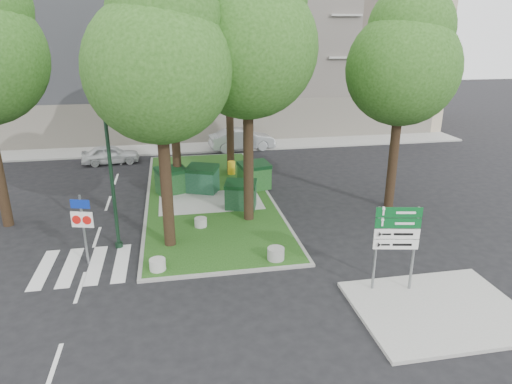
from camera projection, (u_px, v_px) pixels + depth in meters
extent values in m
plane|color=black|center=(215.00, 274.00, 16.04)|extent=(120.00, 120.00, 0.00)
cube|color=#1B4012|center=(209.00, 196.00, 23.52)|extent=(6.00, 16.00, 0.12)
cube|color=gray|center=(209.00, 196.00, 23.52)|extent=(6.30, 16.30, 0.10)
cube|color=#999993|center=(438.00, 310.00, 13.91)|extent=(5.00, 4.00, 0.12)
cube|color=#999993|center=(189.00, 148.00, 33.16)|extent=(42.00, 3.00, 0.12)
cube|color=silver|center=(109.00, 264.00, 16.78)|extent=(5.00, 3.00, 0.01)
cube|color=tan|center=(180.00, 32.00, 37.46)|extent=(41.00, 12.00, 16.00)
cylinder|color=black|center=(165.00, 173.00, 17.07)|extent=(0.44, 0.44, 6.16)
sphere|color=#1F4813|center=(158.00, 70.00, 15.82)|extent=(5.20, 5.20, 5.20)
sphere|color=#1F4813|center=(164.00, 16.00, 15.47)|extent=(3.90, 3.90, 3.90)
cylinder|color=black|center=(248.00, 148.00, 19.44)|extent=(0.44, 0.44, 6.72)
sphere|color=#1F4813|center=(248.00, 48.00, 18.08)|extent=(5.60, 5.60, 5.60)
cylinder|color=black|center=(176.00, 138.00, 23.23)|extent=(0.44, 0.44, 5.88)
sphere|color=#1F4813|center=(171.00, 66.00, 22.04)|extent=(4.80, 4.80, 4.80)
sphere|color=#1F4813|center=(175.00, 29.00, 21.71)|extent=(3.60, 3.60, 3.60)
cylinder|color=black|center=(230.00, 115.00, 26.38)|extent=(0.44, 0.44, 7.00)
sphere|color=#1F4813|center=(228.00, 38.00, 24.96)|extent=(5.80, 5.80, 5.80)
cylinder|color=black|center=(394.00, 148.00, 21.26)|extent=(0.44, 0.44, 5.88)
sphere|color=#1F4813|center=(402.00, 69.00, 20.07)|extent=(5.00, 5.00, 5.00)
sphere|color=#1F4813|center=(411.00, 29.00, 19.75)|extent=(3.75, 3.75, 3.75)
cube|color=#0F3913|center=(172.00, 182.00, 23.60)|extent=(1.71, 1.43, 1.14)
cube|color=black|center=(171.00, 170.00, 23.38)|extent=(1.78, 1.51, 0.33)
cube|color=#123D25|center=(203.00, 181.00, 23.76)|extent=(1.79, 1.55, 1.18)
cube|color=black|center=(202.00, 168.00, 23.53)|extent=(1.87, 1.64, 0.34)
cube|color=#0F3219|center=(241.00, 197.00, 21.59)|extent=(1.61, 1.31, 1.10)
cube|color=black|center=(241.00, 184.00, 21.37)|extent=(1.68, 1.38, 0.32)
cube|color=#174A16|center=(254.00, 178.00, 24.23)|extent=(1.74, 1.38, 1.21)
cube|color=black|center=(254.00, 165.00, 23.99)|extent=(1.82, 1.47, 0.35)
cylinder|color=#AEAEA9|center=(158.00, 264.00, 16.06)|extent=(0.57, 0.57, 0.41)
cylinder|color=gray|center=(276.00, 254.00, 16.79)|extent=(0.63, 0.63, 0.45)
cylinder|color=#9C9B96|center=(201.00, 222.00, 19.64)|extent=(0.53, 0.53, 0.38)
cylinder|color=yellow|center=(231.00, 168.00, 26.78)|extent=(0.44, 0.44, 0.77)
cylinder|color=black|center=(113.00, 187.00, 17.24)|extent=(0.14, 0.14, 5.04)
cylinder|color=black|center=(119.00, 245.00, 18.04)|extent=(0.30, 0.30, 0.20)
sphere|color=white|center=(104.00, 112.00, 16.30)|extent=(0.44, 0.44, 0.44)
cylinder|color=slate|center=(84.00, 230.00, 16.33)|extent=(0.11, 0.11, 2.69)
cube|color=navy|center=(80.00, 204.00, 15.99)|extent=(0.68, 0.24, 0.32)
cube|color=white|center=(83.00, 219.00, 16.19)|extent=(0.79, 0.27, 0.59)
cylinder|color=red|center=(77.00, 220.00, 16.15)|extent=(0.32, 0.12, 0.32)
cylinder|color=red|center=(88.00, 219.00, 16.22)|extent=(0.32, 0.12, 0.32)
cylinder|color=slate|center=(376.00, 249.00, 14.49)|extent=(0.10, 0.10, 2.86)
cylinder|color=slate|center=(414.00, 249.00, 14.48)|extent=(0.10, 0.10, 2.86)
cube|color=#094E1E|center=(399.00, 212.00, 14.06)|extent=(1.41, 0.32, 0.33)
cube|color=#094E1E|center=(398.00, 223.00, 14.19)|extent=(1.41, 0.32, 0.33)
cube|color=white|center=(397.00, 233.00, 14.31)|extent=(1.41, 0.32, 0.33)
cube|color=white|center=(395.00, 244.00, 14.43)|extent=(1.41, 0.32, 0.33)
imported|color=silver|center=(111.00, 154.00, 29.31)|extent=(3.69, 1.76, 1.22)
imported|color=#B0B5B9|center=(242.00, 139.00, 32.65)|extent=(4.77, 2.03, 1.53)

